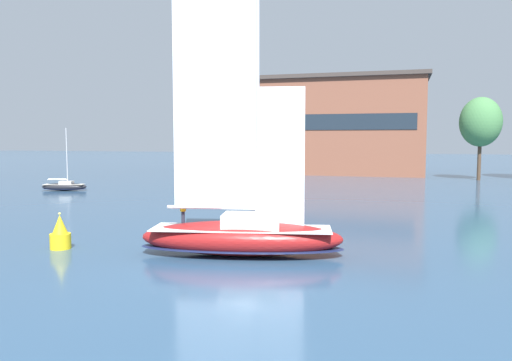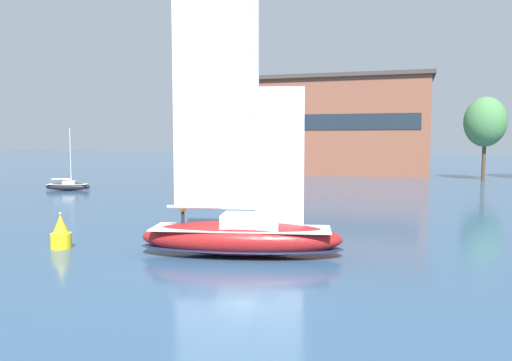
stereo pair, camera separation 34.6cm
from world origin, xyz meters
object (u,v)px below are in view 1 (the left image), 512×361
Objects in this scene: tree_shore_center at (481,122)px; sailboat_moored_near_marina at (64,186)px; channel_buoy at (60,234)px; sailboat_main at (242,234)px; sailboat_moored_mid_channel at (245,187)px.

sailboat_moored_near_marina is (-53.43, -31.94, -8.69)m from tree_shore_center.
channel_buoy is at bearing -53.14° from sailboat_moored_near_marina.
sailboat_main reaches higher than sailboat_moored_near_marina.
tree_shore_center is 5.92× the size of channel_buoy.
tree_shore_center is 63.37m from sailboat_main.
channel_buoy is at bearing -91.22° from sailboat_moored_mid_channel.
channel_buoy is at bearing -172.22° from sailboat_main.
tree_shore_center is 0.82× the size of sailboat_main.
sailboat_moored_near_marina is 36.18m from channel_buoy.
sailboat_moored_mid_channel is (-30.98, -26.01, -8.68)m from tree_shore_center.
sailboat_moored_mid_channel is at bearing -139.98° from tree_shore_center.
sailboat_main is 11.18m from channel_buoy.
sailboat_main reaches higher than sailboat_moored_mid_channel.
sailboat_main is at bearing -109.18° from tree_shore_center.
sailboat_moored_mid_channel reaches higher than sailboat_moored_near_marina.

